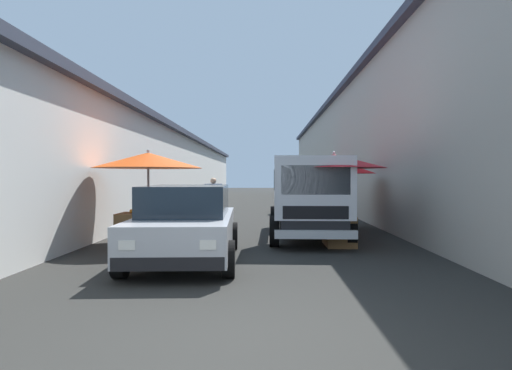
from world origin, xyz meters
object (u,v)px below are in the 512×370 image
object	(u,v)px
fruit_stall_far_left	(311,175)
fruit_stall_far_right	(335,174)
fruit_stall_near_left	(331,172)
hatchback_car	(186,223)
fruit_stall_near_right	(146,171)
parked_scooter	(194,209)
delivery_truck	(310,200)
vendor_by_crates	(213,197)

from	to	relation	value
fruit_stall_far_left	fruit_stall_far_right	bearing A→B (deg)	177.35
fruit_stall_far_right	fruit_stall_far_left	xyz separation A→B (m)	(8.85, -0.41, 0.03)
fruit_stall_near_left	fruit_stall_far_left	world-z (taller)	fruit_stall_near_left
fruit_stall_far_left	hatchback_car	distance (m)	11.39
fruit_stall_far_left	hatchback_car	size ratio (longest dim) A/B	0.66
fruit_stall_far_right	fruit_stall_near_left	world-z (taller)	fruit_stall_near_left
fruit_stall_near_right	parked_scooter	xyz separation A→B (m)	(5.25, -0.24, -1.32)
fruit_stall_far_right	hatchback_car	xyz separation A→B (m)	(-1.93, 3.17, -0.94)
fruit_stall_far_right	fruit_stall_near_right	bearing A→B (deg)	90.10
delivery_truck	fruit_stall_far_left	bearing A→B (deg)	-6.47
vendor_by_crates	fruit_stall_near_left	bearing A→B (deg)	-115.78
delivery_truck	vendor_by_crates	size ratio (longest dim) A/B	3.11
fruit_stall_far_right	hatchback_car	distance (m)	3.82
vendor_by_crates	parked_scooter	xyz separation A→B (m)	(0.32, 0.75, -0.47)
fruit_stall_near_right	hatchback_car	distance (m)	2.55
fruit_stall_near_left	vendor_by_crates	xyz separation A→B (m)	(1.89, 3.90, -0.87)
fruit_stall_near_right	fruit_stall_near_left	distance (m)	5.76
vendor_by_crates	fruit_stall_near_right	bearing A→B (deg)	168.70
fruit_stall_near_left	fruit_stall_far_right	bearing A→B (deg)	172.58
delivery_truck	fruit_stall_far_right	bearing A→B (deg)	-127.45
hatchback_car	delivery_truck	bearing A→B (deg)	-48.14
delivery_truck	parked_scooter	bearing A→B (deg)	37.55
fruit_stall_far_left	hatchback_car	world-z (taller)	fruit_stall_far_left
fruit_stall_near_left	fruit_stall_far_left	xyz separation A→B (m)	(5.81, -0.01, -0.08)
vendor_by_crates	parked_scooter	distance (m)	0.94
parked_scooter	hatchback_car	bearing A→B (deg)	-171.35
fruit_stall_near_left	hatchback_car	bearing A→B (deg)	144.36
fruit_stall_near_left	delivery_truck	bearing A→B (deg)	160.21
fruit_stall_far_left	delivery_truck	size ratio (longest dim) A/B	0.53
delivery_truck	fruit_stall_near_right	bearing A→B (deg)	96.18
fruit_stall_near_right	hatchback_car	bearing A→B (deg)	-145.30
fruit_stall_far_right	delivery_truck	xyz separation A→B (m)	(0.42, 0.55, -0.64)
fruit_stall_near_right	fruit_stall_far_left	size ratio (longest dim) A/B	0.99
fruit_stall_near_right	delivery_truck	bearing A→B (deg)	-83.82
hatchback_car	fruit_stall_near_left	bearing A→B (deg)	-35.64
delivery_truck	vendor_by_crates	bearing A→B (deg)	33.29
fruit_stall_near_right	fruit_stall_far_right	world-z (taller)	fruit_stall_near_right
fruit_stall_far_right	vendor_by_crates	distance (m)	6.10
fruit_stall_far_right	fruit_stall_near_left	distance (m)	3.07
fruit_stall_far_right	delivery_truck	world-z (taller)	fruit_stall_far_right
fruit_stall_near_right	fruit_stall_far_right	size ratio (longest dim) A/B	1.07
hatchback_car	parked_scooter	size ratio (longest dim) A/B	2.38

